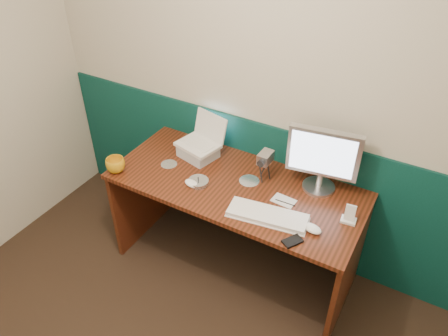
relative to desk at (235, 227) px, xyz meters
The scene contains 19 objects.
back_wall 0.96m from the desk, 72.78° to the left, with size 3.50×0.04×2.50m, color #BFB7A1.
wainscot 0.40m from the desk, 72.23° to the left, with size 3.48×0.02×1.00m, color #07312A.
desk is the anchor object (origin of this frame).
laptop_riser 0.57m from the desk, 159.15° to the left, with size 0.23×0.19×0.08m, color silver.
laptop 0.69m from the desk, 159.15° to the left, with size 0.27×0.20×0.22m, color silver, non-canonical shape.
monitor 0.78m from the desk, 25.35° to the left, with size 0.42×0.12×0.42m, color silver, non-canonical shape.
keyboard 0.52m from the desk, 31.01° to the right, with size 0.45×0.15×0.03m, color white.
mouse_right 0.70m from the desk, 15.78° to the right, with size 0.11×0.07×0.04m, color white.
mouse_left 0.48m from the desk, 146.97° to the right, with size 0.10×0.06×0.03m, color white.
mug 0.89m from the desk, 160.22° to the right, with size 0.12×0.12×0.10m, color orange.
camcorder 0.51m from the desk, 44.60° to the left, with size 0.09×0.14×0.21m, color #A8A7AC, non-canonical shape.
cd_spindle 0.45m from the desk, 151.20° to the right, with size 0.13×0.13×0.03m, color #B0B8C0.
cd_loose_a 0.62m from the desk, behind, with size 0.11×0.11×0.00m, color #ADB6BD.
cd_loose_b 0.39m from the desk, 50.12° to the left, with size 0.13×0.13×0.00m, color silver.
pen 0.51m from the desk, ahead, with size 0.01×0.01×0.12m, color black.
papers 0.50m from the desk, ahead, with size 0.14×0.09×0.00m, color silver.
dock 0.81m from the desk, ahead, with size 0.08×0.06×0.02m, color silver.
music_player 0.84m from the desk, ahead, with size 0.06×0.01×0.10m, color silver.
pda 0.69m from the desk, 30.10° to the right, with size 0.06×0.11×0.01m, color black.
Camera 1 is at (0.88, -0.51, 2.45)m, focal length 35.00 mm.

